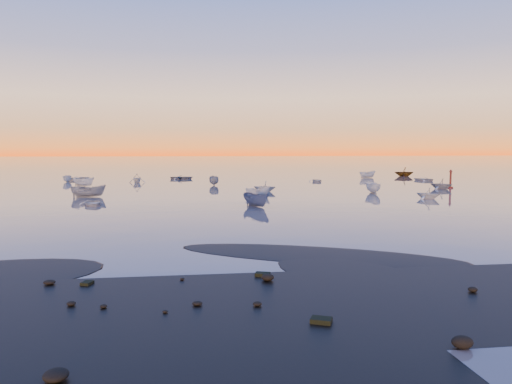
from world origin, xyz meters
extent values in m
plane|color=#675B56|center=(0.00, 100.00, 0.00)|extent=(600.00, 600.00, 0.00)
imported|color=silver|center=(-16.76, 29.86, 0.00)|extent=(4.04, 2.59, 0.94)
imported|color=silver|center=(3.23, 38.79, 0.00)|extent=(1.90, 3.61, 1.19)
imported|color=slate|center=(33.57, 46.03, 0.00)|extent=(3.73, 3.64, 1.26)
cylinder|color=#49140F|center=(35.96, 47.52, 0.05)|extent=(0.90, 0.90, 0.30)
cylinder|color=#49140F|center=(35.96, 47.52, 1.29)|extent=(0.32, 0.32, 2.59)
cone|color=#49140F|center=(35.96, 47.52, 2.83)|extent=(0.60, 0.60, 0.50)
camera|label=1|loc=(-6.27, -27.68, 6.35)|focal=35.00mm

